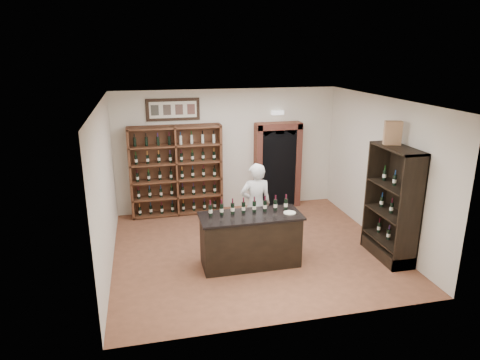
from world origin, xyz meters
name	(u,v)px	position (x,y,z in m)	size (l,w,h in m)	color
floor	(252,249)	(0.00, 0.00, 0.00)	(5.50, 5.50, 0.00)	brown
ceiling	(254,101)	(0.00, 0.00, 3.00)	(5.50, 5.50, 0.00)	white
wall_back	(228,150)	(0.00, 2.50, 1.50)	(5.50, 0.04, 3.00)	beige
wall_left	(105,189)	(-2.75, 0.00, 1.50)	(0.04, 5.00, 3.00)	beige
wall_right	(381,170)	(2.75, 0.00, 1.50)	(0.04, 5.00, 3.00)	beige
wine_shelf	(176,171)	(-1.30, 2.33, 1.10)	(2.20, 0.38, 2.20)	brown
framed_picture	(173,110)	(-1.30, 2.47, 2.55)	(1.25, 0.04, 0.52)	black
arched_doorway	(277,163)	(1.25, 2.33, 1.14)	(1.17, 0.35, 2.17)	black
emergency_light	(278,113)	(1.25, 2.42, 2.40)	(0.30, 0.10, 0.10)	white
tasting_counter	(250,240)	(-0.20, -0.60, 0.49)	(1.88, 0.78, 1.00)	black
counter_bottle_0	(210,210)	(-0.92, -0.47, 1.11)	(0.07, 0.07, 0.30)	black
counter_bottle_1	(222,209)	(-0.71, -0.47, 1.11)	(0.07, 0.07, 0.30)	black
counter_bottle_2	(233,208)	(-0.51, -0.47, 1.11)	(0.07, 0.07, 0.30)	black
counter_bottle_3	(244,207)	(-0.30, -0.47, 1.11)	(0.07, 0.07, 0.30)	black
counter_bottle_4	(254,207)	(-0.10, -0.47, 1.11)	(0.07, 0.07, 0.30)	black
counter_bottle_5	(265,206)	(0.11, -0.47, 1.11)	(0.07, 0.07, 0.30)	black
counter_bottle_6	(275,205)	(0.31, -0.47, 1.11)	(0.07, 0.07, 0.30)	black
counter_bottle_7	(286,204)	(0.52, -0.47, 1.11)	(0.07, 0.07, 0.30)	black
side_cabinet	(392,221)	(2.52, -0.90, 0.75)	(0.48, 1.20, 2.20)	black
shopkeeper	(256,205)	(0.11, 0.21, 0.88)	(0.64, 0.42, 1.75)	white
plate	(290,213)	(0.53, -0.68, 1.01)	(0.23, 0.23, 0.02)	silver
wine_crate	(393,133)	(2.48, -0.69, 2.42)	(0.31, 0.13, 0.44)	tan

